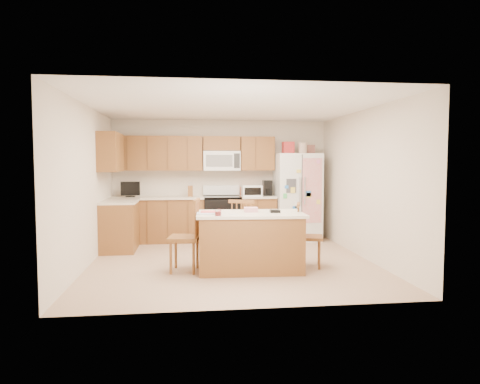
{
  "coord_description": "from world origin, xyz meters",
  "views": [
    {
      "loc": [
        -0.7,
        -6.82,
        1.62
      ],
      "look_at": [
        0.18,
        0.35,
        1.12
      ],
      "focal_mm": 32.0,
      "sensor_mm": 36.0,
      "label": 1
    }
  ],
  "objects": [
    {
      "name": "windsor_chair_back",
      "position": [
        0.2,
        0.04,
        0.48
      ],
      "size": [
        0.56,
        0.55,
        1.02
      ],
      "color": "brown",
      "rests_on": "ground"
    },
    {
      "name": "windsor_chair_left",
      "position": [
        -0.73,
        -0.51,
        0.51
      ],
      "size": [
        0.51,
        0.53,
        1.08
      ],
      "color": "brown",
      "rests_on": "ground"
    },
    {
      "name": "stove",
      "position": [
        0.0,
        1.94,
        0.47
      ],
      "size": [
        0.76,
        0.65,
        1.13
      ],
      "color": "black",
      "rests_on": "ground"
    },
    {
      "name": "island",
      "position": [
        0.22,
        -0.55,
        0.44
      ],
      "size": [
        1.63,
        1.0,
        0.96
      ],
      "color": "brown",
      "rests_on": "ground"
    },
    {
      "name": "ground",
      "position": [
        0.0,
        0.0,
        0.0
      ],
      "size": [
        4.5,
        4.5,
        0.0
      ],
      "primitive_type": "plane",
      "color": "tan",
      "rests_on": "ground"
    },
    {
      "name": "windsor_chair_right",
      "position": [
        1.14,
        -0.44,
        0.47
      ],
      "size": [
        0.51,
        0.52,
        0.99
      ],
      "color": "brown",
      "rests_on": "ground"
    },
    {
      "name": "cabinetry",
      "position": [
        -0.98,
        1.79,
        0.91
      ],
      "size": [
        3.36,
        1.56,
        2.15
      ],
      "color": "brown",
      "rests_on": "ground"
    },
    {
      "name": "room_shell",
      "position": [
        0.0,
        0.0,
        1.44
      ],
      "size": [
        4.6,
        4.6,
        2.52
      ],
      "color": "beige",
      "rests_on": "ground"
    },
    {
      "name": "refrigerator",
      "position": [
        1.57,
        1.87,
        0.92
      ],
      "size": [
        0.9,
        0.79,
        2.04
      ],
      "color": "white",
      "rests_on": "ground"
    }
  ]
}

